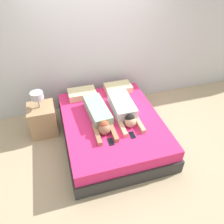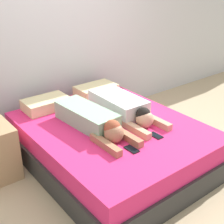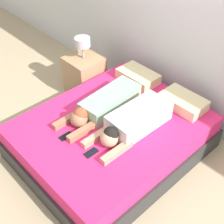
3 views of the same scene
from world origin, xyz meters
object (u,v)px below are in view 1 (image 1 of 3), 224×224
Objects in this scene: cell_phone_right at (132,135)px; bed at (112,129)px; pillow_head_left at (82,94)px; cell_phone_left at (111,142)px; pillow_head_right at (118,88)px; person_right at (123,109)px; person_left at (99,115)px; nightstand at (43,119)px.

bed is at bearing 112.49° from cell_phone_right.
pillow_head_left is 1.34m from cell_phone_left.
pillow_head_left is at bearing 180.00° from pillow_head_right.
person_right is at bearing 85.97° from cell_phone_right.
bed is 13.78× the size of cell_phone_right.
cell_phone_right is at bearing -51.94° from person_left.
pillow_head_right is at bearing 10.14° from nightstand.
pillow_head_left is 1.40m from cell_phone_right.
nightstand is (-0.99, 1.05, -0.16)m from cell_phone_left.
pillow_head_left is at bearing 18.96° from nightstand.
cell_phone_left is (0.04, -0.56, -0.09)m from person_left.
person_left is at bearing -27.28° from nightstand.
pillow_head_right is (0.37, 0.81, 0.30)m from bed.
nightstand is (-1.16, 0.54, 0.08)m from bed.
bed is 3.93× the size of pillow_head_left.
person_left is at bearing -174.61° from person_right.
person_left reaches higher than pillow_head_right.
person_left is at bearing 94.22° from cell_phone_left.
bed is at bearing 71.80° from cell_phone_left.
bed is 0.59m from cell_phone_left.
person_right reaches higher than bed.
bed is 0.94m from pillow_head_left.
pillow_head_right is 1.29m from cell_phone_right.
cell_phone_right reaches higher than bed.
cell_phone_right is (0.19, -0.47, 0.24)m from bed.
pillow_head_left reaches higher than cell_phone_left.
cell_phone_right is (0.41, -0.52, -0.09)m from person_left.
nightstand is (-1.52, -0.27, -0.22)m from pillow_head_right.
pillow_head_left and pillow_head_right have the same top height.
bed is 2.00× the size of person_right.
cell_phone_left is at bearing -172.88° from cell_phone_right.
cell_phone_right is (-0.17, -1.28, -0.06)m from pillow_head_right.
pillow_head_right is at bearing 65.70° from bed.
person_right is at bearing 5.39° from person_left.
person_left is at bearing 128.06° from cell_phone_right.
cell_phone_right is (0.56, -1.28, -0.06)m from pillow_head_left.
nightstand is (-1.39, 0.45, -0.26)m from person_right.
person_right is (0.45, 0.04, 0.01)m from person_left.
bed is at bearing -12.81° from person_left.
nightstand reaches higher than bed.
pillow_head_right reaches higher than cell_phone_left.
nightstand reaches higher than pillow_head_right.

